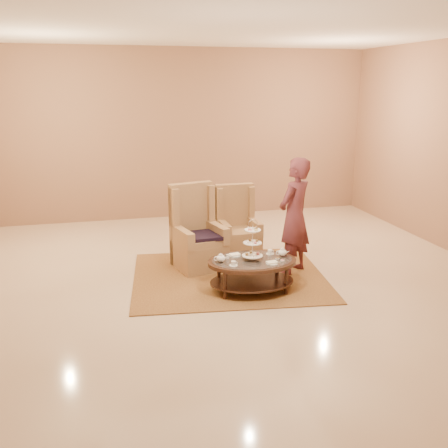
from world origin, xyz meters
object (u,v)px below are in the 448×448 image
object	(u,v)px
armchair_right	(237,232)
person	(294,216)
armchair_left	(197,239)
tea_table	(252,265)

from	to	relation	value
armchair_right	person	size ratio (longest dim) A/B	0.67
armchair_right	armchair_left	bearing A→B (deg)	-154.18
tea_table	person	size ratio (longest dim) A/B	0.72
armchair_right	person	bearing A→B (deg)	-59.96
armchair_right	tea_table	bearing A→B (deg)	-99.06
tea_table	armchair_right	distance (m)	1.54
armchair_left	person	xyz separation A→B (m)	(1.36, -0.60, 0.44)
armchair_right	person	xyz separation A→B (m)	(0.60, -0.99, 0.48)
tea_table	armchair_right	world-z (taller)	armchair_right
tea_table	armchair_right	xyz separation A→B (m)	(0.21, 1.53, 0.02)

